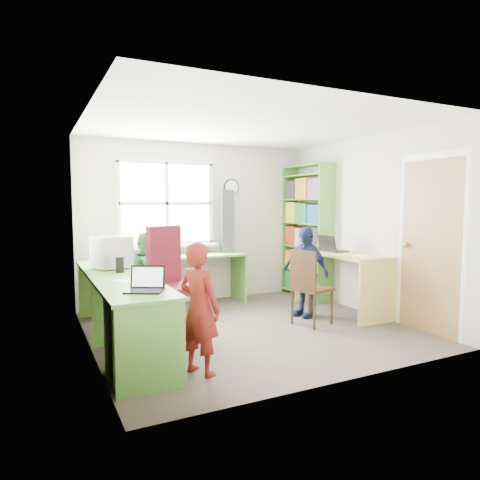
{
  "coord_description": "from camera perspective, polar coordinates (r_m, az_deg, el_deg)",
  "views": [
    {
      "loc": [
        -2.31,
        -4.46,
        1.51
      ],
      "look_at": [
        0.0,
        0.25,
        1.05
      ],
      "focal_mm": 32.0,
      "sensor_mm": 36.0,
      "label": 1
    }
  ],
  "objects": [
    {
      "name": "wooden_chair",
      "position": [
        5.34,
        9.12,
        -5.88
      ],
      "size": [
        0.5,
        0.5,
        0.94
      ],
      "rotation": [
        0.0,
        0.0,
        0.28
      ],
      "color": "#392513",
      "rests_on": "ground"
    },
    {
      "name": "paper_b",
      "position": [
        5.73,
        15.95,
        -2.04
      ],
      "size": [
        0.21,
        0.29,
        0.0
      ],
      "rotation": [
        0.0,
        0.0,
        -0.07
      ],
      "color": "white",
      "rests_on": "right_desk"
    },
    {
      "name": "speaker_a",
      "position": [
        4.85,
        -15.7,
        -3.2
      ],
      "size": [
        0.1,
        0.1,
        0.17
      ],
      "rotation": [
        0.0,
        0.0,
        -0.26
      ],
      "color": "black",
      "rests_on": "l_desk"
    },
    {
      "name": "person_navy",
      "position": [
        5.74,
        8.69,
        -4.17
      ],
      "size": [
        0.49,
        0.76,
        1.2
      ],
      "primitive_type": "imported",
      "rotation": [
        0.0,
        0.0,
        -1.27
      ],
      "color": "#152043",
      "rests_on": "ground"
    },
    {
      "name": "speaker_b",
      "position": [
        5.31,
        -17.19,
        -2.44
      ],
      "size": [
        0.09,
        0.09,
        0.18
      ],
      "rotation": [
        0.0,
        0.0,
        -0.01
      ],
      "color": "black",
      "rests_on": "l_desk"
    },
    {
      "name": "laptop_right",
      "position": [
        6.11,
        12.04,
        -1.03
      ],
      "size": [
        0.3,
        0.36,
        0.23
      ],
      "rotation": [
        0.0,
        0.0,
        1.64
      ],
      "color": "black",
      "rests_on": "right_desk"
    },
    {
      "name": "crt_monitor",
      "position": [
        5.15,
        -16.73,
        -1.56
      ],
      "size": [
        0.47,
        0.44,
        0.37
      ],
      "rotation": [
        0.0,
        0.0,
        0.33
      ],
      "color": "silver",
      "rests_on": "l_desk"
    },
    {
      "name": "bookshelf",
      "position": [
        6.91,
        8.89,
        0.73
      ],
      "size": [
        0.3,
        1.02,
        2.1
      ],
      "color": "#63A943",
      "rests_on": "ground"
    },
    {
      "name": "cd_tower",
      "position": [
        6.53,
        -1.73,
        2.5
      ],
      "size": [
        0.22,
        0.2,
        0.95
      ],
      "rotation": [
        0.0,
        0.0,
        -0.21
      ],
      "color": "black",
      "rests_on": "l_desk"
    },
    {
      "name": "right_desk",
      "position": [
        6.08,
        13.48,
        -3.76
      ],
      "size": [
        0.66,
        1.43,
        0.82
      ],
      "rotation": [
        0.0,
        0.0,
        -0.0
      ],
      "color": "#D5C96A",
      "rests_on": "ground"
    },
    {
      "name": "swivel_chair",
      "position": [
        5.1,
        -9.09,
        -6.14
      ],
      "size": [
        0.74,
        0.74,
        1.23
      ],
      "rotation": [
        0.0,
        0.0,
        0.36
      ],
      "color": "black",
      "rests_on": "ground"
    },
    {
      "name": "room",
      "position": [
        5.12,
        0.87,
        1.74
      ],
      "size": [
        3.64,
        3.44,
        2.44
      ],
      "color": "#433C34",
      "rests_on": "ground"
    },
    {
      "name": "game_box",
      "position": [
        6.39,
        10.47,
        -0.98
      ],
      "size": [
        0.34,
        0.34,
        0.06
      ],
      "rotation": [
        0.0,
        0.0,
        -0.23
      ],
      "color": "red",
      "rests_on": "right_desk"
    },
    {
      "name": "paper_a",
      "position": [
        4.31,
        -14.82,
        -5.28
      ],
      "size": [
        0.29,
        0.34,
        0.0
      ],
      "rotation": [
        0.0,
        0.0,
        0.41
      ],
      "color": "white",
      "rests_on": "l_desk"
    },
    {
      "name": "person_red",
      "position": [
        3.8,
        -5.44,
        -9.07
      ],
      "size": [
        0.45,
        0.51,
        1.17
      ],
      "primitive_type": "imported",
      "rotation": [
        0.0,
        0.0,
        2.07
      ],
      "color": "maroon",
      "rests_on": "ground"
    },
    {
      "name": "l_desk",
      "position": [
        4.42,
        -12.4,
        -8.9
      ],
      "size": [
        2.38,
        2.95,
        0.75
      ],
      "color": "#63A943",
      "rests_on": "ground"
    },
    {
      "name": "laptop_left",
      "position": [
        3.8,
        -12.44,
        -5.88
      ],
      "size": [
        0.39,
        0.37,
        0.21
      ],
      "rotation": [
        0.0,
        0.0,
        -0.51
      ],
      "color": "black",
      "rests_on": "l_desk"
    },
    {
      "name": "person_green",
      "position": [
        5.7,
        -12.13,
        -4.66
      ],
      "size": [
        0.61,
        0.67,
        1.13
      ],
      "primitive_type": "imported",
      "rotation": [
        0.0,
        0.0,
        1.16
      ],
      "color": "#2D6A2A",
      "rests_on": "ground"
    },
    {
      "name": "potted_plant",
      "position": [
        6.14,
        -10.9,
        -0.77
      ],
      "size": [
        0.17,
        0.13,
        0.3
      ],
      "primitive_type": "imported",
      "rotation": [
        0.0,
        0.0,
        0.0
      ],
      "color": "#317A3A",
      "rests_on": "l_desk"
    }
  ]
}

